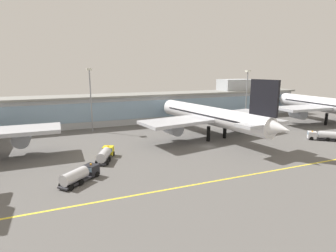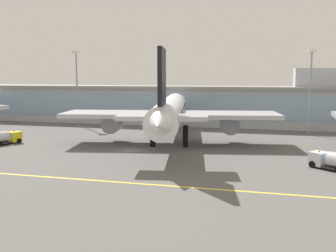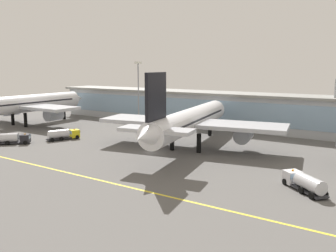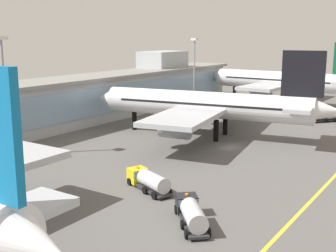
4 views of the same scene
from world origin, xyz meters
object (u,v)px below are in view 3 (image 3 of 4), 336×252
baggage_tug_near (14,138)px  service_truck_far (64,134)px  fuel_tanker_truck (303,182)px  apron_light_mast_centre (138,83)px  airliner_near_right (190,121)px  airliner_near_left (26,104)px

baggage_tug_near → service_truck_far: 13.14m
fuel_tanker_truck → apron_light_mast_centre: (-65.08, 39.72, 13.08)m
airliner_near_right → service_truck_far: 36.80m
fuel_tanker_truck → baggage_tug_near: same height
fuel_tanker_truck → apron_light_mast_centre: 77.36m
airliner_near_left → baggage_tug_near: airliner_near_left is taller
airliner_near_right → fuel_tanker_truck: size_ratio=6.66×
airliner_near_left → baggage_tug_near: 33.07m
airliner_near_right → baggage_tug_near: airliner_near_right is taller
airliner_near_left → service_truck_far: 33.24m
airliner_near_right → fuel_tanker_truck: 35.31m
airliner_near_left → apron_light_mast_centre: size_ratio=2.40×
airliner_near_left → baggage_tug_near: size_ratio=6.35×
fuel_tanker_truck → baggage_tug_near: size_ratio=1.01×
airliner_near_right → service_truck_far: (-35.07, -9.72, -5.51)m
airliner_near_right → service_truck_far: size_ratio=6.03×
airliner_near_right → apron_light_mast_centre: (-34.26, 23.39, 7.57)m
baggage_tug_near → service_truck_far: bearing=17.6°
service_truck_far → airliner_near_left: bearing=94.5°
apron_light_mast_centre → airliner_near_right: bearing=-34.3°
airliner_near_right → fuel_tanker_truck: airliner_near_right is taller
baggage_tug_near → fuel_tanker_truck: bearing=-38.3°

